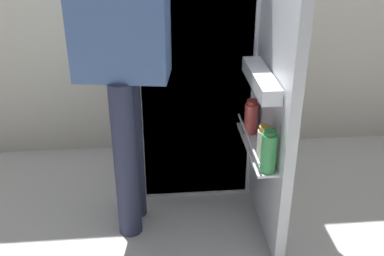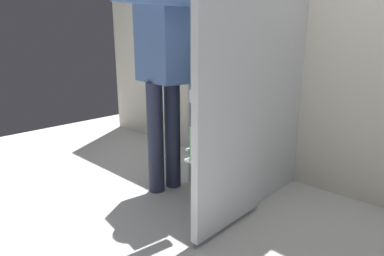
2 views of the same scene
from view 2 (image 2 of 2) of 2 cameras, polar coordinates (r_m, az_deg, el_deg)
The scene contains 4 objects.
ground_plane at distance 2.39m, azimuth 0.59°, elevation -13.19°, with size 5.65×5.65×0.00m, color silver.
kitchen_wall at distance 2.85m, azimuth 14.05°, elevation 18.61°, with size 4.40×0.10×2.65m, color silver.
refrigerator at distance 2.50m, azimuth 9.13°, elevation 9.14°, with size 0.67×1.24×1.77m.
person at distance 2.39m, azimuth -5.05°, elevation 12.08°, with size 0.55×0.79×1.68m.
Camera 2 is at (1.43, -1.54, 1.14)m, focal length 30.66 mm.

